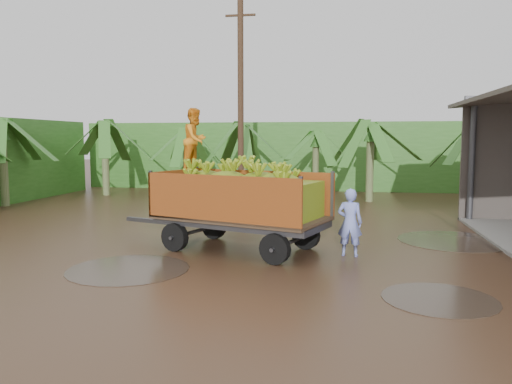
% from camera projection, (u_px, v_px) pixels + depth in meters
% --- Properties ---
extents(ground, '(100.00, 100.00, 0.00)m').
position_uv_depth(ground, '(293.00, 253.00, 11.90)').
color(ground, black).
rests_on(ground, ground).
extents(hedge_north, '(22.00, 3.00, 3.60)m').
position_uv_depth(hedge_north, '(286.00, 155.00, 27.72)').
color(hedge_north, '#2D661E').
rests_on(hedge_north, ground).
extents(banana_trailer, '(5.76, 3.20, 3.50)m').
position_uv_depth(banana_trailer, '(239.00, 199.00, 12.15)').
color(banana_trailer, '#C0581B').
rests_on(banana_trailer, ground).
extents(man_blue, '(0.62, 0.45, 1.59)m').
position_uv_depth(man_blue, '(350.00, 222.00, 11.56)').
color(man_blue, '#7F8FE7').
rests_on(man_blue, ground).
extents(utility_pole, '(1.20, 0.24, 8.17)m').
position_uv_depth(utility_pole, '(241.00, 103.00, 19.95)').
color(utility_pole, '#47301E').
rests_on(utility_pole, ground).
extents(banana_plants, '(25.07, 20.26, 3.93)m').
position_uv_depth(banana_plants, '(176.00, 164.00, 18.73)').
color(banana_plants, '#2D661E').
rests_on(banana_plants, ground).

